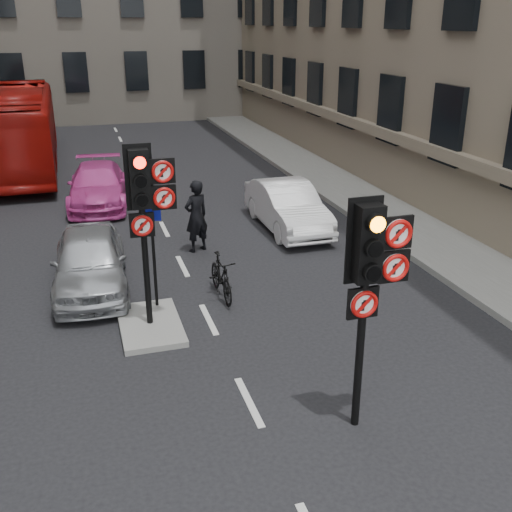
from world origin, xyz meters
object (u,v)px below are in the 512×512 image
signal_far (146,198)px  bus_red (18,129)px  motorcyclist (196,216)px  info_sign (153,242)px  signal_near (372,268)px  car_pink (98,185)px  car_white (287,206)px  car_silver (90,261)px  motorcycle (221,277)px

signal_far → bus_red: signal_far is taller
motorcyclist → info_sign: bearing=40.0°
signal_near → bus_red: (-5.92, 19.66, -0.97)m
car_pink → info_sign: (0.74, -8.46, 0.89)m
car_white → bus_red: bearing=126.4°
car_silver → motorcycle: car_silver is taller
bus_red → motorcycle: 15.51m
info_sign → motorcycle: bearing=21.9°
signal_near → signal_far: 4.77m
signal_near → car_silver: size_ratio=0.89×
signal_far → motorcycle: (1.63, 1.01, -2.22)m
motorcycle → car_silver: bearing=153.0°
car_pink → info_sign: info_sign is taller
signal_far → motorcycle: 2.93m
info_sign → signal_far: bearing=-90.9°
car_silver → car_white: size_ratio=0.97×
signal_far → info_sign: (0.16, 0.74, -1.16)m
motorcycle → bus_red: bearing=106.8°
car_pink → car_silver: bearing=-89.5°
motorcyclist → car_silver: bearing=6.4°
car_pink → motorcycle: car_pink is taller
car_white → motorcycle: 5.01m
signal_far → signal_near: bearing=-57.0°
car_white → car_pink: bearing=140.9°
car_pink → info_sign: bearing=-80.1°
signal_far → car_white: (4.62, 5.02, -2.02)m
info_sign → car_silver: bearing=140.9°
signal_far → car_white: signal_far is taller
signal_far → bus_red: 16.05m
signal_near → signal_far: signal_far is taller
bus_red → motorcycle: bus_red is taller
bus_red → car_pink: bearing=-67.7°
bus_red → motorcycle: size_ratio=7.17×
car_white → info_sign: 6.24m
signal_far → info_sign: 1.38m
signal_near → car_white: 9.44m
bus_red → info_sign: size_ratio=5.25×
car_silver → car_white: (5.73, 2.73, -0.00)m
signal_far → motorcyclist: signal_far is taller
signal_near → info_sign: 5.43m
car_pink → motorcycle: bearing=-70.0°
car_white → bus_red: 13.31m
signal_near → info_sign: (-2.44, 4.74, -1.04)m
signal_near → motorcyclist: 8.20m
signal_far → car_silver: bearing=115.9°
car_white → motorcyclist: size_ratio=2.15×
car_white → car_silver: bearing=-154.9°
car_white → signal_near: bearing=-102.9°
car_silver → motorcyclist: 3.30m
car_silver → bus_red: bearing=102.0°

